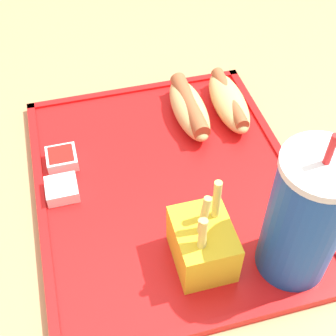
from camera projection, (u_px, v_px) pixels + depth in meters
dining_table at (179, 307)px, 0.91m from camera, size 1.36×0.97×0.71m
food_tray at (168, 185)px, 0.65m from camera, size 0.43×0.36×0.01m
soda_cup at (305, 218)px, 0.50m from camera, size 0.09×0.09×0.21m
hot_dog_far at (229, 101)px, 0.73m from camera, size 0.15×0.06×0.04m
hot_dog_near at (189, 108)px, 0.72m from camera, size 0.14×0.05×0.04m
fries_carton at (203, 243)px, 0.54m from camera, size 0.08×0.07×0.12m
sauce_cup_mayo at (62, 189)px, 0.63m from camera, size 0.04×0.04×0.02m
sauce_cup_ketchup at (62, 158)px, 0.67m from camera, size 0.04×0.04×0.02m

